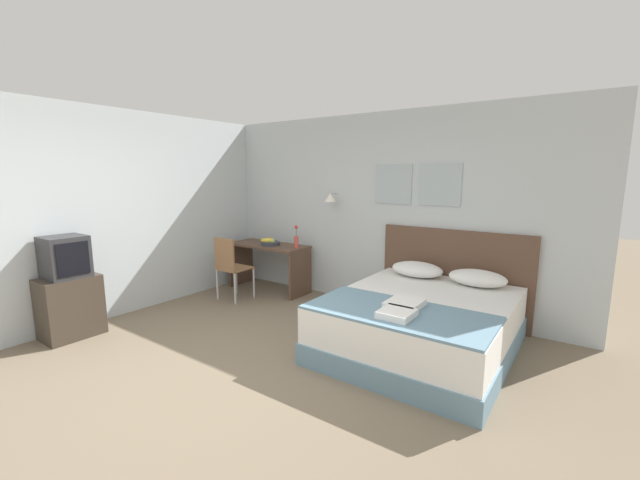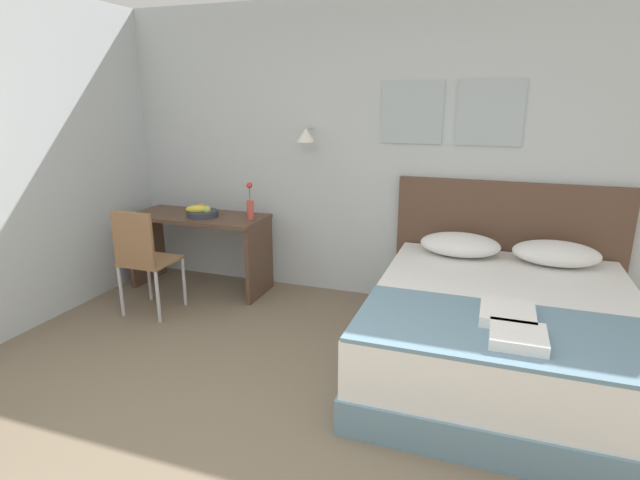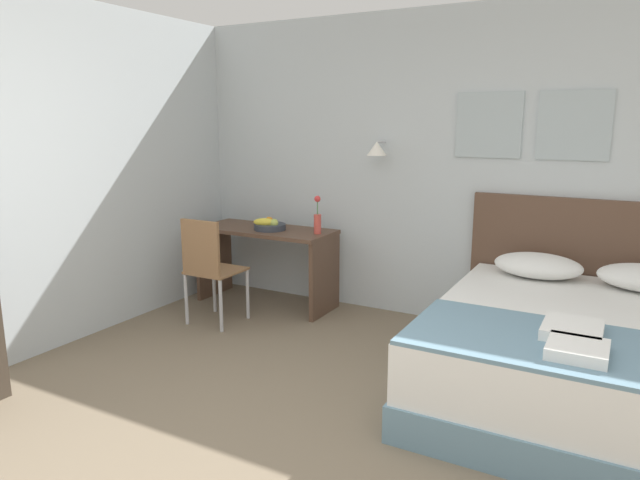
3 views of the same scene
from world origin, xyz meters
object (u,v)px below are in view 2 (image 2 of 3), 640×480
object	(u,v)px
headboard	(505,249)
pillow_right	(556,253)
desk_chair	(142,255)
folded_towel_near_foot	(507,314)
folded_towel_mid_bed	(518,337)
bed	(502,334)
fruit_bowl	(202,212)
throw_blanket	(507,331)
pillow_left	(460,245)
flower_vase	(250,205)
desk	(200,236)

from	to	relation	value
headboard	pillow_right	bearing A→B (deg)	-38.53
desk_chair	headboard	bearing A→B (deg)	20.26
pillow_right	headboard	bearing A→B (deg)	141.47
folded_towel_near_foot	folded_towel_mid_bed	world-z (taller)	same
headboard	folded_towel_mid_bed	distance (m)	1.79
bed	fruit_bowl	world-z (taller)	fruit_bowl
folded_towel_near_foot	desk_chair	xyz separation A→B (m)	(-2.88, 0.44, -0.08)
bed	throw_blanket	world-z (taller)	throw_blanket
folded_towel_mid_bed	bed	bearing A→B (deg)	93.79
bed	pillow_right	xyz separation A→B (m)	(0.36, 0.77, 0.38)
folded_towel_mid_bed	desk_chair	distance (m)	3.02
pillow_right	throw_blanket	size ratio (longest dim) A/B	0.38
pillow_left	fruit_bowl	xyz separation A→B (m)	(-2.35, -0.10, 0.11)
headboard	flower_vase	xyz separation A→B (m)	(-2.23, -0.33, 0.29)
throw_blanket	folded_towel_mid_bed	distance (m)	0.16
headboard	desk_chair	world-z (taller)	headboard
desk	throw_blanket	bearing A→B (deg)	-25.02
throw_blanket	flower_vase	distance (m)	2.60
headboard	flower_vase	size ratio (longest dim) A/B	5.38
pillow_right	folded_towel_mid_bed	world-z (taller)	pillow_right
pillow_left	folded_towel_near_foot	distance (m)	1.27
flower_vase	throw_blanket	bearing A→B (deg)	-30.44
folded_towel_near_foot	fruit_bowl	size ratio (longest dim) A/B	1.19
folded_towel_mid_bed	fruit_bowl	distance (m)	3.10
pillow_right	folded_towel_near_foot	bearing A→B (deg)	-106.48
folded_towel_mid_bed	flower_vase	world-z (taller)	flower_vase
flower_vase	fruit_bowl	bearing A→B (deg)	-173.20
pillow_right	folded_towel_mid_bed	bearing A→B (deg)	-101.65
throw_blanket	desk	distance (m)	3.07
bed	desk_chair	size ratio (longest dim) A/B	2.19
desk	pillow_right	bearing A→B (deg)	1.06
desk	folded_towel_mid_bed	bearing A→B (deg)	-26.98
flower_vase	pillow_right	bearing A→B (deg)	1.03
folded_towel_near_foot	desk_chair	bearing A→B (deg)	171.41
folded_towel_near_foot	desk	xyz separation A→B (m)	(-2.78, 1.16, -0.10)
folded_towel_mid_bed	desk_chair	xyz separation A→B (m)	(-2.93, 0.72, -0.08)
folded_towel_near_foot	fruit_bowl	world-z (taller)	fruit_bowl
pillow_left	fruit_bowl	distance (m)	2.36
folded_towel_near_foot	pillow_right	bearing A→B (deg)	73.52
pillow_left	pillow_right	size ratio (longest dim) A/B	1.00
pillow_right	desk_chair	world-z (taller)	desk_chair
headboard	desk	distance (m)	2.81
bed	throw_blanket	bearing A→B (deg)	-90.00
bed	throw_blanket	distance (m)	0.66
fruit_bowl	desk_chair	bearing A→B (deg)	-104.19
folded_towel_near_foot	flower_vase	xyz separation A→B (m)	(-2.23, 1.17, 0.24)
folded_towel_near_foot	desk	distance (m)	3.01
bed	desk_chair	distance (m)	2.89
bed	desk	xyz separation A→B (m)	(-2.78, 0.71, 0.24)
throw_blanket	folded_towel_near_foot	bearing A→B (deg)	90.50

